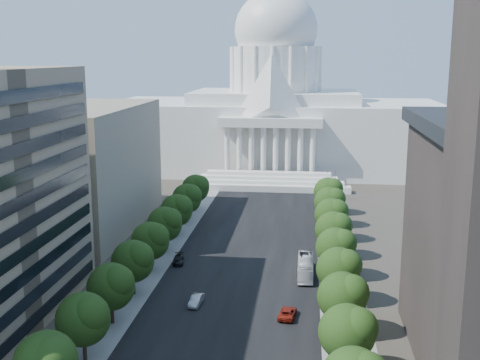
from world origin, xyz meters
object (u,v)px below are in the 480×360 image
at_px(car_silver, 196,300).
at_px(car_dark_b, 179,260).
at_px(car_red, 287,313).
at_px(city_bus, 305,267).

xyz_separation_m(car_silver, car_dark_b, (-7.45, 20.21, -0.05)).
relative_size(car_silver, car_dark_b, 0.94).
height_order(car_silver, car_red, car_silver).
bearing_deg(car_silver, car_dark_b, 115.27).
distance_m(car_silver, car_red, 16.04).
bearing_deg(car_red, city_bus, -91.00).
height_order(car_red, car_dark_b, car_red).
bearing_deg(car_red, car_silver, -4.82).
bearing_deg(city_bus, car_silver, -139.07).
height_order(car_dark_b, city_bus, city_bus).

